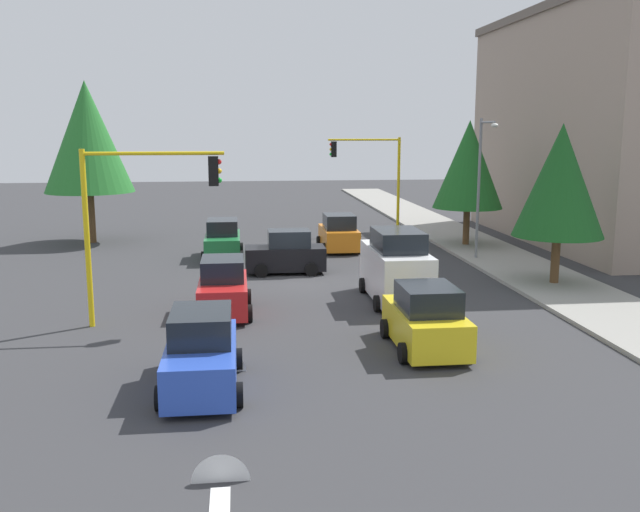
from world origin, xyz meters
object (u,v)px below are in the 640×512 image
(car_yellow, at_px, (426,320))
(car_green, at_px, (223,241))
(traffic_signal_far_left, at_px, (371,166))
(traffic_signal_near_right, at_px, (141,202))
(car_black, at_px, (286,254))
(car_red, at_px, (223,289))
(delivery_van_white, at_px, (396,268))
(car_orange, at_px, (339,234))
(tree_roadside_near, at_px, (560,181))
(car_blue, at_px, (202,354))
(street_lamp_curbside, at_px, (482,174))
(tree_roadside_mid, at_px, (469,165))
(tree_opposite_side, at_px, (87,137))

(car_yellow, distance_m, car_green, 16.90)
(traffic_signal_far_left, xyz_separation_m, traffic_signal_near_right, (20.00, -11.47, -0.09))
(car_black, distance_m, car_yellow, 12.16)
(car_red, bearing_deg, traffic_signal_far_left, 154.65)
(delivery_van_white, distance_m, car_red, 6.59)
(delivery_van_white, bearing_deg, car_orange, -177.37)
(tree_roadside_near, height_order, car_blue, tree_roadside_near)
(street_lamp_curbside, xyz_separation_m, car_yellow, (13.30, -6.32, -3.45))
(traffic_signal_far_left, bearing_deg, street_lamp_curbside, 18.40)
(tree_roadside_near, height_order, delivery_van_white, tree_roadside_near)
(car_red, distance_m, car_blue, 7.27)
(car_black, height_order, car_blue, same)
(car_yellow, bearing_deg, street_lamp_curbside, 154.58)
(traffic_signal_near_right, bearing_deg, car_black, 146.70)
(car_red, relative_size, car_blue, 0.92)
(delivery_van_white, bearing_deg, tree_roadside_mid, 150.46)
(street_lamp_curbside, bearing_deg, car_green, -100.74)
(tree_roadside_near, relative_size, car_black, 1.86)
(tree_opposite_side, distance_m, car_green, 10.96)
(traffic_signal_far_left, bearing_deg, car_red, -25.35)
(tree_roadside_mid, bearing_deg, delivery_van_white, -29.54)
(traffic_signal_near_right, distance_m, delivery_van_white, 9.73)
(car_black, bearing_deg, street_lamp_curbside, 99.46)
(tree_roadside_near, relative_size, tree_roadside_mid, 0.96)
(car_red, xyz_separation_m, car_green, (-10.83, -0.23, 0.00))
(car_yellow, bearing_deg, tree_roadside_near, 135.25)
(tree_roadside_mid, relative_size, car_green, 1.73)
(tree_roadside_mid, xyz_separation_m, car_black, (6.00, -10.47, -3.67))
(traffic_signal_far_left, relative_size, tree_roadside_near, 0.89)
(tree_roadside_near, xyz_separation_m, tree_roadside_mid, (-10.00, -0.50, 0.16))
(delivery_van_white, distance_m, car_yellow, 5.93)
(delivery_van_white, relative_size, car_green, 1.19)
(tree_roadside_near, xyz_separation_m, car_orange, (-9.73, -7.71, -3.50))
(car_orange, xyz_separation_m, car_blue, (19.82, -6.36, 0.00))
(street_lamp_curbside, height_order, tree_roadside_near, street_lamp_curbside)
(traffic_signal_near_right, height_order, street_lamp_curbside, street_lamp_curbside)
(car_orange, xyz_separation_m, car_green, (1.73, -6.20, 0.00))
(car_red, distance_m, car_yellow, 7.76)
(car_black, bearing_deg, tree_roadside_near, 69.96)
(tree_opposite_side, distance_m, car_orange, 15.33)
(traffic_signal_far_left, height_order, car_red, traffic_signal_far_left)
(car_black, distance_m, car_red, 7.35)
(car_yellow, bearing_deg, tree_roadside_mid, 158.07)
(tree_opposite_side, bearing_deg, car_green, 51.69)
(tree_roadside_mid, xyz_separation_m, car_red, (12.83, -13.18, -3.67))
(traffic_signal_near_right, xyz_separation_m, tree_roadside_near, (-4.00, 16.22, 0.27))
(tree_roadside_near, xyz_separation_m, car_black, (-4.00, -10.97, -3.51))
(traffic_signal_far_left, bearing_deg, car_yellow, -6.90)
(street_lamp_curbside, relative_size, car_red, 1.83)
(car_yellow, bearing_deg, car_black, -164.02)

